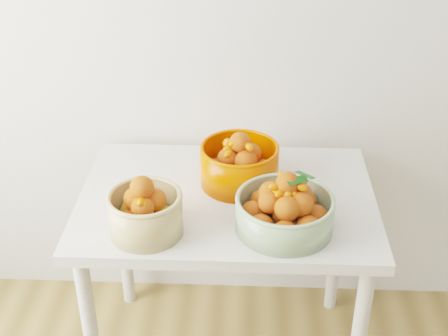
{
  "coord_description": "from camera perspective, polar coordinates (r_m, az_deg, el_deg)",
  "views": [
    {
      "loc": [
        -0.24,
        -0.17,
        1.91
      ],
      "look_at": [
        -0.31,
        1.5,
        0.92
      ],
      "focal_mm": 50.0,
      "sensor_mm": 36.0,
      "label": 1
    }
  ],
  "objects": [
    {
      "name": "table",
      "position": [
        2.17,
        0.27,
        -4.65
      ],
      "size": [
        1.0,
        0.7,
        0.75
      ],
      "color": "silver",
      "rests_on": "ground"
    },
    {
      "name": "bowl_cream",
      "position": [
        1.91,
        -7.21,
        -4.02
      ],
      "size": [
        0.29,
        0.29,
        0.2
      ],
      "rotation": [
        0.0,
        0.0,
        0.34
      ],
      "color": "tan",
      "rests_on": "table"
    },
    {
      "name": "bowl_green",
      "position": [
        1.93,
        5.57,
        -3.85
      ],
      "size": [
        0.39,
        0.39,
        0.2
      ],
      "rotation": [
        0.0,
        0.0,
        -0.35
      ],
      "color": "#89A479",
      "rests_on": "table"
    },
    {
      "name": "bowl_orange",
      "position": [
        2.14,
        1.43,
        0.36
      ],
      "size": [
        0.36,
        0.36,
        0.2
      ],
      "rotation": [
        0.0,
        0.0,
        0.4
      ],
      "color": "#E64000",
      "rests_on": "table"
    }
  ]
}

